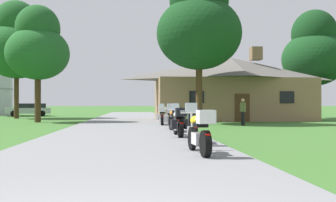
{
  "coord_description": "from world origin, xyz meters",
  "views": [
    {
      "loc": [
        0.42,
        -3.25,
        1.32
      ],
      "look_at": [
        2.09,
        15.87,
        1.48
      ],
      "focal_mm": 40.78,
      "sensor_mm": 36.0,
      "label": 1
    }
  ],
  "objects_px": {
    "motorcycle_yellow_nearest_to_camera": "(200,132)",
    "tree_right_of_lodge": "(314,51)",
    "parked_silver_suv_far_left": "(29,109)",
    "bystander_olive_shirt_near_lodge": "(243,110)",
    "tree_left_near": "(38,46)",
    "motorcycle_white_third_in_row": "(179,122)",
    "motorcycle_green_farthest_in_row": "(162,116)",
    "tree_left_far": "(17,43)",
    "tree_by_lodge_front": "(199,24)",
    "motorcycle_yellow_fifth_in_row": "(170,118)",
    "motorcycle_orange_fourth_in_row": "(175,120)",
    "motorcycle_green_second_in_row": "(193,126)"
  },
  "relations": [
    {
      "from": "motorcycle_yellow_nearest_to_camera",
      "to": "motorcycle_yellow_fifth_in_row",
      "type": "height_order",
      "value": "same"
    },
    {
      "from": "motorcycle_green_farthest_in_row",
      "to": "tree_right_of_lodge",
      "type": "relative_size",
      "value": 0.21
    },
    {
      "from": "bystander_olive_shirt_near_lodge",
      "to": "tree_left_near",
      "type": "distance_m",
      "value": 15.43
    },
    {
      "from": "tree_left_near",
      "to": "parked_silver_suv_far_left",
      "type": "bearing_deg",
      "value": 107.56
    },
    {
      "from": "motorcycle_yellow_nearest_to_camera",
      "to": "tree_by_lodge_front",
      "type": "height_order",
      "value": "tree_by_lodge_front"
    },
    {
      "from": "bystander_olive_shirt_near_lodge",
      "to": "motorcycle_yellow_fifth_in_row",
      "type": "bearing_deg",
      "value": 108.28
    },
    {
      "from": "motorcycle_yellow_nearest_to_camera",
      "to": "tree_left_near",
      "type": "height_order",
      "value": "tree_left_near"
    },
    {
      "from": "motorcycle_yellow_fifth_in_row",
      "to": "motorcycle_yellow_nearest_to_camera",
      "type": "bearing_deg",
      "value": -87.69
    },
    {
      "from": "motorcycle_yellow_nearest_to_camera",
      "to": "motorcycle_white_third_in_row",
      "type": "bearing_deg",
      "value": 84.94
    },
    {
      "from": "motorcycle_yellow_nearest_to_camera",
      "to": "parked_silver_suv_far_left",
      "type": "height_order",
      "value": "parked_silver_suv_far_left"
    },
    {
      "from": "motorcycle_yellow_nearest_to_camera",
      "to": "bystander_olive_shirt_near_lodge",
      "type": "distance_m",
      "value": 14.59
    },
    {
      "from": "tree_by_lodge_front",
      "to": "tree_right_of_lodge",
      "type": "distance_m",
      "value": 15.27
    },
    {
      "from": "motorcycle_yellow_fifth_in_row",
      "to": "tree_left_near",
      "type": "relative_size",
      "value": 0.24
    },
    {
      "from": "motorcycle_orange_fourth_in_row",
      "to": "tree_by_lodge_front",
      "type": "height_order",
      "value": "tree_by_lodge_front"
    },
    {
      "from": "motorcycle_orange_fourth_in_row",
      "to": "tree_right_of_lodge",
      "type": "distance_m",
      "value": 23.03
    },
    {
      "from": "motorcycle_orange_fourth_in_row",
      "to": "bystander_olive_shirt_near_lodge",
      "type": "height_order",
      "value": "bystander_olive_shirt_near_lodge"
    },
    {
      "from": "bystander_olive_shirt_near_lodge",
      "to": "tree_left_near",
      "type": "bearing_deg",
      "value": 55.0
    },
    {
      "from": "motorcycle_orange_fourth_in_row",
      "to": "parked_silver_suv_far_left",
      "type": "distance_m",
      "value": 28.21
    },
    {
      "from": "motorcycle_yellow_fifth_in_row",
      "to": "tree_left_far",
      "type": "relative_size",
      "value": 0.19
    },
    {
      "from": "motorcycle_green_second_in_row",
      "to": "bystander_olive_shirt_near_lodge",
      "type": "xyz_separation_m",
      "value": [
        4.85,
        11.07,
        0.31
      ]
    },
    {
      "from": "motorcycle_green_second_in_row",
      "to": "tree_left_far",
      "type": "distance_m",
      "value": 28.12
    },
    {
      "from": "tree_right_of_lodge",
      "to": "tree_left_far",
      "type": "bearing_deg",
      "value": 175.57
    },
    {
      "from": "motorcycle_yellow_nearest_to_camera",
      "to": "tree_right_of_lodge",
      "type": "distance_m",
      "value": 29.48
    },
    {
      "from": "tree_right_of_lodge",
      "to": "parked_silver_suv_far_left",
      "type": "xyz_separation_m",
      "value": [
        -28.15,
        8.21,
        -5.47
      ]
    },
    {
      "from": "tree_left_far",
      "to": "tree_left_near",
      "type": "relative_size",
      "value": 1.28
    },
    {
      "from": "motorcycle_yellow_fifth_in_row",
      "to": "motorcycle_green_farthest_in_row",
      "type": "relative_size",
      "value": 1.0
    },
    {
      "from": "motorcycle_orange_fourth_in_row",
      "to": "parked_silver_suv_far_left",
      "type": "height_order",
      "value": "parked_silver_suv_far_left"
    },
    {
      "from": "motorcycle_yellow_nearest_to_camera",
      "to": "motorcycle_green_farthest_in_row",
      "type": "height_order",
      "value": "same"
    },
    {
      "from": "motorcycle_green_farthest_in_row",
      "to": "tree_by_lodge_front",
      "type": "xyz_separation_m",
      "value": [
        2.63,
        2.03,
        6.13
      ]
    },
    {
      "from": "motorcycle_yellow_fifth_in_row",
      "to": "tree_by_lodge_front",
      "type": "distance_m",
      "value": 8.36
    },
    {
      "from": "tree_left_near",
      "to": "tree_by_lodge_front",
      "type": "bearing_deg",
      "value": -15.66
    },
    {
      "from": "motorcycle_green_farthest_in_row",
      "to": "bystander_olive_shirt_near_lodge",
      "type": "xyz_separation_m",
      "value": [
        5.03,
        -0.08,
        0.32
      ]
    },
    {
      "from": "motorcycle_green_farthest_in_row",
      "to": "tree_left_far",
      "type": "bearing_deg",
      "value": 136.16
    },
    {
      "from": "motorcycle_orange_fourth_in_row",
      "to": "motorcycle_green_farthest_in_row",
      "type": "xyz_separation_m",
      "value": [
        -0.17,
        5.73,
        0.0
      ]
    },
    {
      "from": "motorcycle_yellow_nearest_to_camera",
      "to": "tree_right_of_lodge",
      "type": "height_order",
      "value": "tree_right_of_lodge"
    },
    {
      "from": "motorcycle_yellow_fifth_in_row",
      "to": "parked_silver_suv_far_left",
      "type": "xyz_separation_m",
      "value": [
        -13.34,
        22.27,
        0.17
      ]
    },
    {
      "from": "bystander_olive_shirt_near_lodge",
      "to": "tree_left_far",
      "type": "bearing_deg",
      "value": 39.28
    },
    {
      "from": "motorcycle_white_third_in_row",
      "to": "tree_right_of_lodge",
      "type": "xyz_separation_m",
      "value": [
        14.97,
        19.42,
        5.64
      ]
    },
    {
      "from": "motorcycle_orange_fourth_in_row",
      "to": "motorcycle_green_farthest_in_row",
      "type": "distance_m",
      "value": 5.73
    },
    {
      "from": "motorcycle_orange_fourth_in_row",
      "to": "bystander_olive_shirt_near_lodge",
      "type": "bearing_deg",
      "value": 44.93
    },
    {
      "from": "tree_right_of_lodge",
      "to": "tree_left_near",
      "type": "relative_size",
      "value": 1.19
    },
    {
      "from": "motorcycle_yellow_nearest_to_camera",
      "to": "tree_left_near",
      "type": "xyz_separation_m",
      "value": [
        -8.67,
        18.96,
        4.94
      ]
    },
    {
      "from": "motorcycle_green_farthest_in_row",
      "to": "motorcycle_white_third_in_row",
      "type": "bearing_deg",
      "value": -87.38
    },
    {
      "from": "motorcycle_green_farthest_in_row",
      "to": "motorcycle_green_second_in_row",
      "type": "bearing_deg",
      "value": -86.81
    },
    {
      "from": "motorcycle_green_second_in_row",
      "to": "motorcycle_green_farthest_in_row",
      "type": "relative_size",
      "value": 1.0
    },
    {
      "from": "tree_left_far",
      "to": "parked_silver_suv_far_left",
      "type": "distance_m",
      "value": 8.69
    },
    {
      "from": "motorcycle_yellow_nearest_to_camera",
      "to": "tree_left_far",
      "type": "xyz_separation_m",
      "value": [
        -12.55,
        26.84,
        6.36
      ]
    },
    {
      "from": "motorcycle_white_third_in_row",
      "to": "parked_silver_suv_far_left",
      "type": "height_order",
      "value": "parked_silver_suv_far_left"
    },
    {
      "from": "bystander_olive_shirt_near_lodge",
      "to": "tree_left_far",
      "type": "distance_m",
      "value": 22.81
    },
    {
      "from": "motorcycle_green_second_in_row",
      "to": "tree_left_near",
      "type": "xyz_separation_m",
      "value": [
        -8.89,
        16.36,
        4.94
      ]
    }
  ]
}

